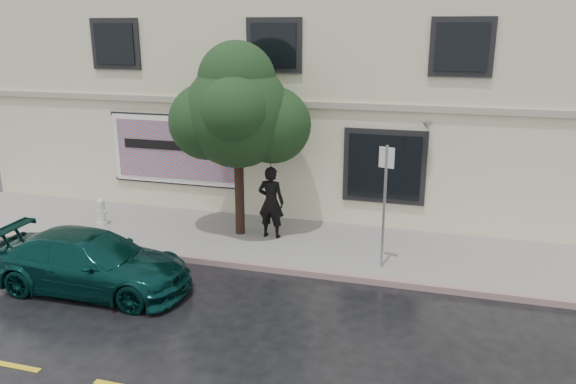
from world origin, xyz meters
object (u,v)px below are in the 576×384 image
(car, at_px, (91,262))
(pedestrian, at_px, (271,202))
(street_tree, at_px, (237,115))
(fire_hydrant, at_px, (102,212))

(car, relative_size, pedestrian, 2.29)
(car, height_order, pedestrian, pedestrian)
(car, bearing_deg, street_tree, -28.63)
(pedestrian, xyz_separation_m, fire_hydrant, (-5.05, -0.38, -0.61))
(car, xyz_separation_m, pedestrian, (2.99, 3.88, 0.48))
(car, relative_size, street_tree, 0.96)
(fire_hydrant, bearing_deg, pedestrian, -4.78)
(pedestrian, distance_m, street_tree, 2.50)
(street_tree, distance_m, fire_hydrant, 5.09)
(pedestrian, height_order, street_tree, street_tree)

